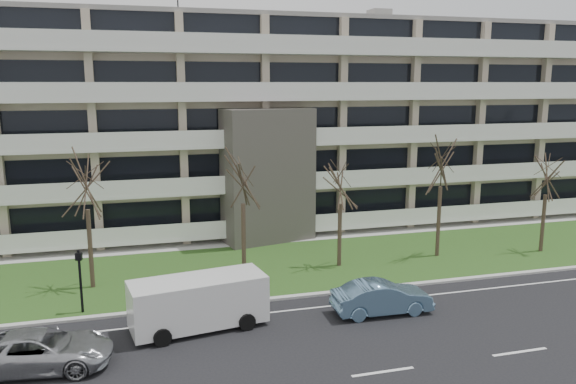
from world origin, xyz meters
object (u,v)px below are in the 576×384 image
object	(u,v)px
white_van	(200,298)
pedestrian_signal	(80,273)
blue_sedan	(382,297)
silver_pickup	(40,350)

from	to	relation	value
white_van	pedestrian_signal	xyz separation A→B (m)	(-5.18, 3.04, 0.60)
white_van	blue_sedan	bearing A→B (deg)	-13.46
silver_pickup	white_van	size ratio (longest dim) A/B	0.86
pedestrian_signal	white_van	bearing A→B (deg)	-19.19
silver_pickup	white_van	bearing A→B (deg)	-64.89
pedestrian_signal	silver_pickup	bearing A→B (deg)	-90.80
white_van	pedestrian_signal	bearing A→B (deg)	140.62
silver_pickup	pedestrian_signal	size ratio (longest dim) A/B	1.72
blue_sedan	pedestrian_signal	bearing A→B (deg)	76.30
blue_sedan	silver_pickup	bearing A→B (deg)	96.99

